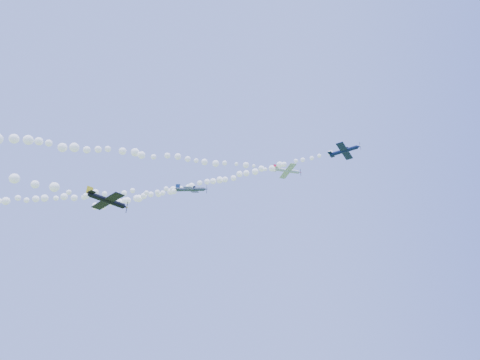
# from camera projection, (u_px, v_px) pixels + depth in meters

# --- Properties ---
(plane_white) EXTENTS (7.60, 8.00, 2.50)m
(plane_white) POSITION_uv_depth(u_px,v_px,m) (288.00, 171.00, 102.86)
(plane_white) COLOR silver
(smoke_trail_white) EXTENTS (69.50, 30.62, 3.20)m
(smoke_trail_white) POSITION_uv_depth(u_px,v_px,m) (127.00, 153.00, 92.41)
(smoke_trail_white) COLOR white
(plane_navy) EXTENTS (7.58, 8.00, 2.07)m
(plane_navy) POSITION_uv_depth(u_px,v_px,m) (344.00, 151.00, 92.63)
(plane_navy) COLOR #0C1639
(smoke_trail_navy) EXTENTS (75.08, 34.21, 3.01)m
(smoke_trail_navy) POSITION_uv_depth(u_px,v_px,m) (193.00, 185.00, 112.44)
(smoke_trail_navy) COLOR white
(plane_grey) EXTENTS (8.14, 8.35, 2.67)m
(plane_grey) POSITION_uv_depth(u_px,v_px,m) (191.00, 189.00, 98.14)
(plane_grey) COLOR #3B4557
(smoke_trail_grey) EXTENTS (79.89, 4.86, 3.54)m
(smoke_trail_grey) POSITION_uv_depth(u_px,v_px,m) (31.00, 199.00, 103.32)
(smoke_trail_grey) COLOR white
(plane_black) EXTENTS (6.91, 6.49, 2.88)m
(plane_black) POSITION_uv_depth(u_px,v_px,m) (107.00, 200.00, 62.22)
(plane_black) COLOR black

